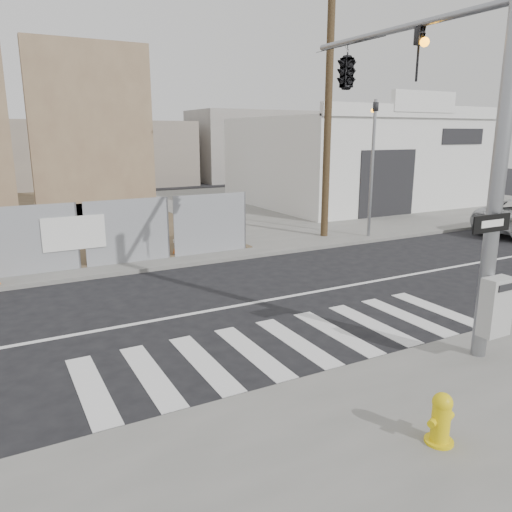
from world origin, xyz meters
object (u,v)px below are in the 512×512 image
traffic_cone_d (177,244)px  signal_pole (389,99)px  fire_hydrant (441,418)px  auto_shop (354,160)px

traffic_cone_d → signal_pole: bearing=-73.4°
signal_pole → traffic_cone_d: bearing=106.6°
signal_pole → fire_hydrant: bearing=-122.5°
signal_pole → traffic_cone_d: 8.79m
auto_shop → traffic_cone_d: bearing=-150.8°
auto_shop → fire_hydrant: auto_shop is taller
signal_pole → traffic_cone_d: (-2.19, 7.34, -4.31)m
signal_pole → fire_hydrant: signal_pole is taller
signal_pole → traffic_cone_d: signal_pole is taller
signal_pole → auto_shop: 19.04m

